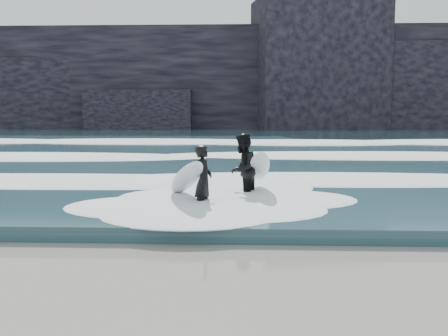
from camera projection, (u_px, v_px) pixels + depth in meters
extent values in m
plane|color=#835957|center=(83.00, 313.00, 5.95)|extent=(120.00, 120.00, 0.00)
cube|color=#254651|center=(217.00, 140.00, 34.69)|extent=(90.00, 52.00, 0.30)
cube|color=black|center=(226.00, 82.00, 50.95)|extent=(70.00, 9.00, 10.00)
ellipsoid|color=white|center=(180.00, 176.00, 14.82)|extent=(60.00, 3.20, 0.20)
ellipsoid|color=white|center=(200.00, 153.00, 21.76)|extent=(60.00, 4.00, 0.24)
ellipsoid|color=white|center=(213.00, 139.00, 30.68)|extent=(60.00, 4.80, 0.30)
imported|color=black|center=(204.00, 180.00, 11.27)|extent=(0.48, 0.64, 1.59)
ellipsoid|color=white|center=(186.00, 178.00, 11.34)|extent=(1.27, 2.17, 1.11)
imported|color=black|center=(243.00, 169.00, 12.44)|extent=(0.90, 1.03, 1.79)
ellipsoid|color=silver|center=(259.00, 167.00, 12.41)|extent=(0.53, 1.71, 0.99)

